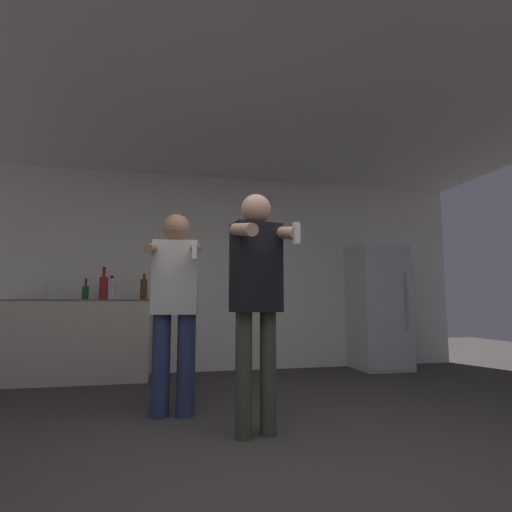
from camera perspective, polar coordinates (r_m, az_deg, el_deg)
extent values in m
plane|color=#383333|center=(2.12, 4.21, -30.88)|extent=(14.00, 14.00, 0.00)
cube|color=silver|center=(5.29, -6.49, -2.25)|extent=(7.00, 0.06, 2.55)
cube|color=silver|center=(3.96, -3.49, 18.81)|extent=(7.00, 3.88, 0.05)
cube|color=silver|center=(5.63, 17.06, -6.88)|extent=(0.66, 0.62, 1.64)
cube|color=#B6B6BB|center=(5.36, 18.72, -6.84)|extent=(0.63, 0.01, 1.58)
cylinder|color=#99999E|center=(5.45, 20.72, -5.89)|extent=(0.02, 0.02, 0.74)
cube|color=#BCB29E|center=(5.03, -24.23, -10.91)|extent=(1.61, 0.61, 0.90)
cube|color=#676256|center=(5.01, -23.98, -5.75)|extent=(1.64, 0.64, 0.01)
cylinder|color=#563314|center=(4.88, -15.75, -4.63)|extent=(0.08, 0.08, 0.24)
cylinder|color=#563314|center=(4.89, -15.69, -2.88)|extent=(0.03, 0.03, 0.06)
sphere|color=#B29933|center=(4.89, -15.68, -2.52)|extent=(0.04, 0.04, 0.04)
cylinder|color=silver|center=(5.04, -27.37, -4.66)|extent=(0.06, 0.06, 0.15)
cylinder|color=silver|center=(5.04, -27.30, -3.37)|extent=(0.03, 0.03, 0.07)
sphere|color=silver|center=(5.04, -27.28, -2.97)|extent=(0.03, 0.03, 0.03)
cylinder|color=maroon|center=(4.92, -20.97, -4.33)|extent=(0.09, 0.09, 0.26)
cylinder|color=maroon|center=(4.93, -20.88, -2.26)|extent=(0.04, 0.04, 0.10)
sphere|color=black|center=(4.94, -20.86, -1.70)|extent=(0.04, 0.04, 0.04)
cylinder|color=#194723|center=(4.95, -23.18, -4.86)|extent=(0.07, 0.07, 0.15)
cylinder|color=#194723|center=(4.96, -23.12, -3.56)|extent=(0.03, 0.03, 0.08)
sphere|color=black|center=(4.96, -23.10, -3.12)|extent=(0.03, 0.03, 0.03)
cylinder|color=silver|center=(4.91, -19.95, -4.90)|extent=(0.09, 0.09, 0.17)
cylinder|color=silver|center=(4.92, -19.89, -3.41)|extent=(0.04, 0.04, 0.09)
sphere|color=black|center=(4.92, -19.87, -2.89)|extent=(0.04, 0.04, 0.04)
cylinder|color=#38422D|center=(2.73, -1.77, -16.53)|extent=(0.11, 0.11, 0.81)
cylinder|color=#38422D|center=(2.80, 1.73, -16.28)|extent=(0.11, 0.11, 0.81)
cube|color=black|center=(2.73, 0.00, -1.64)|extent=(0.35, 0.26, 0.61)
sphere|color=tan|center=(2.80, 0.00, 6.70)|extent=(0.21, 0.21, 0.21)
cylinder|color=tan|center=(2.57, -1.80, 3.80)|extent=(0.14, 0.32, 0.13)
cylinder|color=tan|center=(2.69, 4.24, 3.32)|extent=(0.14, 0.32, 0.13)
cube|color=white|center=(2.56, 5.80, 3.27)|extent=(0.04, 0.04, 0.14)
cylinder|color=navy|center=(3.30, -13.44, -14.89)|extent=(0.14, 0.14, 0.78)
cylinder|color=navy|center=(3.28, -9.97, -15.02)|extent=(0.14, 0.14, 0.78)
cube|color=beige|center=(3.26, -11.43, -3.03)|extent=(0.37, 0.24, 0.58)
sphere|color=#9E7051|center=(3.31, -11.27, 3.96)|extent=(0.22, 0.22, 0.22)
cylinder|color=#9E7051|center=(3.14, -14.68, 1.10)|extent=(0.11, 0.33, 0.12)
cylinder|color=#9E7051|center=(3.11, -8.59, 1.05)|extent=(0.11, 0.33, 0.12)
cube|color=white|center=(2.95, -8.77, 0.92)|extent=(0.04, 0.04, 0.14)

